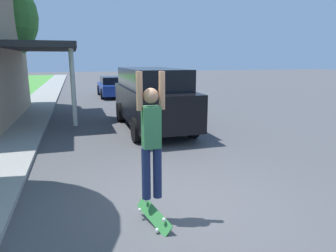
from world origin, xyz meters
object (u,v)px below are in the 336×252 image
object	(u,v)px
car_down_street	(114,87)
skateboarder	(151,136)
suv_parked	(152,97)
skateboard	(153,215)

from	to	relation	value
car_down_street	skateboarder	world-z (taller)	skateboarder
suv_parked	skateboard	world-z (taller)	suv_parked
car_down_street	skateboard	distance (m)	16.27
car_down_street	skateboard	bearing A→B (deg)	-95.25
skateboarder	skateboard	world-z (taller)	skateboarder
suv_parked	car_down_street	size ratio (longest dim) A/B	1.23
skateboard	suv_parked	bearing A→B (deg)	75.91
skateboard	skateboarder	bearing A→B (deg)	84.73
car_down_street	skateboard	size ratio (longest dim) A/B	5.78
car_down_street	skateboard	world-z (taller)	car_down_street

